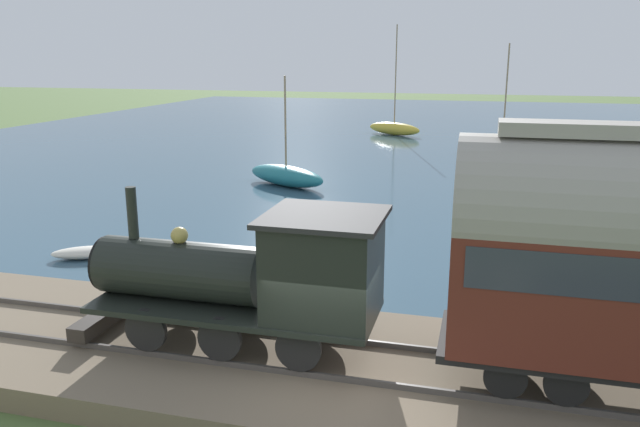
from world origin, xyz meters
TOP-DOWN VIEW (x-y plane):
  - ground_plane at (0.00, 0.00)m, footprint 200.00×200.00m
  - harbor_water at (43.76, 0.00)m, footprint 80.00×80.00m
  - rail_embankment at (0.79, 0.00)m, footprint 5.34×56.00m
  - steam_locomotive at (0.79, 1.70)m, footprint 2.23×6.50m
  - sailboat_green at (7.07, -6.89)m, footprint 1.65×5.19m
  - sailboat_teal at (19.47, 7.14)m, footprint 3.74×5.14m
  - sailboat_yellow at (41.66, 4.79)m, footprint 3.54×5.05m
  - sailboat_red at (31.16, -3.71)m, footprint 4.21×6.19m
  - rowboat_mid_harbor at (7.68, 6.53)m, footprint 0.99×2.40m
  - rowboat_off_pier at (6.61, 9.78)m, footprint 1.85×2.66m

SIDE VIEW (x-z plane):
  - ground_plane at x=0.00m, z-range 0.00..0.00m
  - harbor_water at x=43.76m, z-range 0.00..0.01m
  - rowboat_off_pier at x=6.61m, z-range 0.01..0.39m
  - rowboat_mid_harbor at x=7.68m, z-range 0.01..0.44m
  - rail_embankment at x=0.79m, z-range -0.06..0.58m
  - sailboat_red at x=31.16m, z-range -3.09..4.13m
  - sailboat_teal at x=19.47m, z-range -2.23..3.30m
  - sailboat_green at x=7.07m, z-range -3.16..4.24m
  - sailboat_yellow at x=41.66m, z-range -3.86..5.03m
  - steam_locomotive at x=0.79m, z-range 0.63..3.87m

